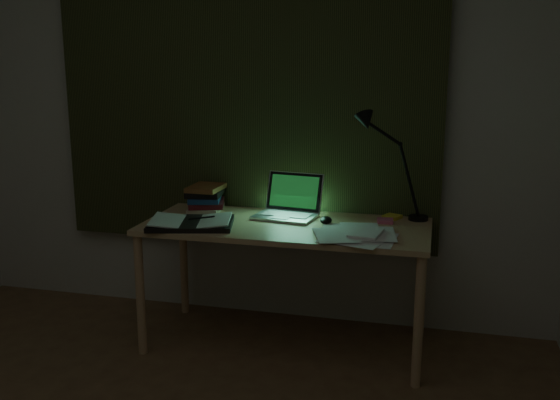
{
  "coord_description": "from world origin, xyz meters",
  "views": [
    {
      "loc": [
        1.06,
        -1.42,
        1.48
      ],
      "look_at": [
        0.33,
        1.48,
        0.82
      ],
      "focal_mm": 40.0,
      "sensor_mm": 36.0,
      "label": 1
    }
  ],
  "objects_px": {
    "loose_papers": "(357,233)",
    "desk_lamp": "(421,168)",
    "desk": "(286,285)",
    "book_stack": "(206,197)",
    "laptop": "(285,197)",
    "open_textbook": "(191,222)"
  },
  "relations": [
    {
      "from": "loose_papers",
      "to": "desk_lamp",
      "type": "relative_size",
      "value": 0.59
    },
    {
      "from": "desk",
      "to": "loose_papers",
      "type": "distance_m",
      "value": 0.53
    },
    {
      "from": "book_stack",
      "to": "loose_papers",
      "type": "distance_m",
      "value": 0.94
    },
    {
      "from": "loose_papers",
      "to": "book_stack",
      "type": "bearing_deg",
      "value": 161.17
    },
    {
      "from": "laptop",
      "to": "loose_papers",
      "type": "height_order",
      "value": "laptop"
    },
    {
      "from": "desk_lamp",
      "to": "desk",
      "type": "bearing_deg",
      "value": -170.4
    },
    {
      "from": "book_stack",
      "to": "desk_lamp",
      "type": "relative_size",
      "value": 0.4
    },
    {
      "from": "open_textbook",
      "to": "book_stack",
      "type": "distance_m",
      "value": 0.35
    },
    {
      "from": "laptop",
      "to": "desk_lamp",
      "type": "bearing_deg",
      "value": 19.35
    },
    {
      "from": "desk",
      "to": "desk_lamp",
      "type": "relative_size",
      "value": 2.63
    },
    {
      "from": "desk",
      "to": "laptop",
      "type": "height_order",
      "value": "laptop"
    },
    {
      "from": "desk",
      "to": "desk_lamp",
      "type": "bearing_deg",
      "value": 21.25
    },
    {
      "from": "laptop",
      "to": "loose_papers",
      "type": "distance_m",
      "value": 0.49
    },
    {
      "from": "desk",
      "to": "open_textbook",
      "type": "bearing_deg",
      "value": -161.88
    },
    {
      "from": "laptop",
      "to": "open_textbook",
      "type": "bearing_deg",
      "value": -139.22
    },
    {
      "from": "laptop",
      "to": "open_textbook",
      "type": "height_order",
      "value": "laptop"
    },
    {
      "from": "desk",
      "to": "book_stack",
      "type": "height_order",
      "value": "book_stack"
    },
    {
      "from": "loose_papers",
      "to": "open_textbook",
      "type": "bearing_deg",
      "value": -177.52
    },
    {
      "from": "laptop",
      "to": "desk_lamp",
      "type": "relative_size",
      "value": 0.64
    },
    {
      "from": "desk_lamp",
      "to": "loose_papers",
      "type": "bearing_deg",
      "value": -138.49
    },
    {
      "from": "laptop",
      "to": "book_stack",
      "type": "relative_size",
      "value": 1.6
    },
    {
      "from": "desk_lamp",
      "to": "laptop",
      "type": "bearing_deg",
      "value": 179.42
    }
  ]
}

